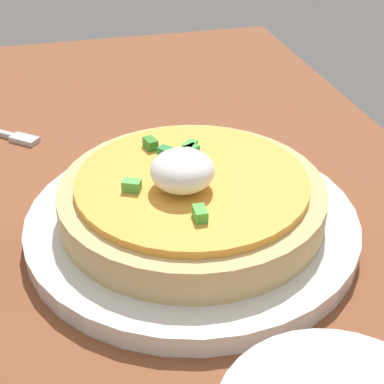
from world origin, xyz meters
TOP-DOWN VIEW (x-y plane):
  - dining_table at (0.00, 0.00)cm, footprint 91.32×66.50cm
  - plate at (-2.16, -10.01)cm, footprint 25.03×25.03cm
  - pizza at (-2.20, -9.96)cm, footprint 19.69×19.69cm
  - fork at (17.99, 4.65)cm, footprint 7.78×9.04cm

SIDE VIEW (x-z plane):
  - dining_table at x=0.00cm, z-range 0.00..2.26cm
  - fork at x=17.99cm, z-range 2.26..2.76cm
  - plate at x=-2.16cm, z-range 2.26..3.83cm
  - pizza at x=-2.20cm, z-range 2.51..8.54cm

